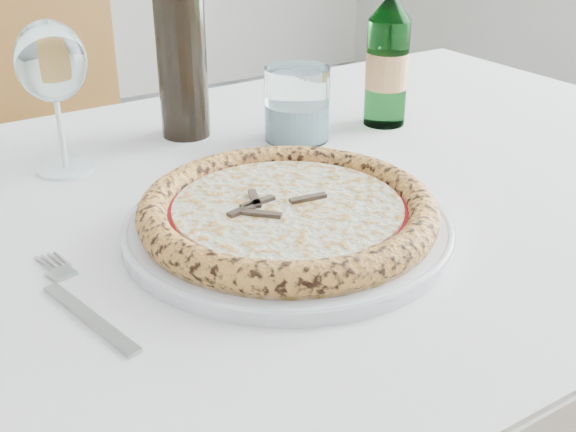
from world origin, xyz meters
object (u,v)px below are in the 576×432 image
wine_glass (51,65)px  wine_bottle (181,52)px  dining_table (244,267)px  pizza (288,210)px  plate (288,226)px  chair_far (49,157)px  tumbler (297,109)px  beer_bottle (387,60)px

wine_glass → wine_bottle: 0.19m
dining_table → pizza: pizza is taller
plate → wine_bottle: wine_bottle is taller
chair_far → wine_bottle: wine_bottle is taller
wine_glass → wine_bottle: (0.18, 0.04, -0.02)m
pizza → wine_bottle: 0.35m
plate → dining_table: bearing=90.0°
wine_glass → tumbler: bearing=-9.6°
pizza → tumbler: 0.29m
pizza → beer_bottle: size_ratio=1.31×
chair_far → tumbler: (0.19, -0.70, 0.27)m
chair_far → plate: bearing=-88.3°
chair_far → beer_bottle: bearing=-65.1°
beer_bottle → plate: bearing=-143.3°
beer_bottle → pizza: bearing=-143.3°
wine_glass → wine_bottle: bearing=13.2°
dining_table → plate: bearing=-90.0°
pizza → beer_bottle: (0.30, 0.23, 0.07)m
plate → chair_far: bearing=91.7°
plate → tumbler: (0.16, 0.24, 0.03)m
chair_far → wine_bottle: (0.06, -0.61, 0.34)m
beer_bottle → chair_far: bearing=114.9°
pizza → wine_bottle: size_ratio=1.12×
plate → wine_bottle: size_ratio=1.24×
wine_bottle → pizza: bearing=-96.1°
dining_table → beer_bottle: 0.38m
beer_bottle → wine_bottle: bearing=158.3°
plate → pizza: 0.02m
plate → tumbler: tumbler is taller
chair_far → tumbler: bearing=-75.0°
dining_table → beer_bottle: size_ratio=6.20×
tumbler → beer_bottle: beer_bottle is taller
plate → wine_glass: size_ratio=1.83×
beer_bottle → wine_bottle: wine_bottle is taller
chair_far → beer_bottle: (0.33, -0.71, 0.32)m
plate → pizza: pizza is taller
dining_table → wine_bottle: 0.31m
dining_table → pizza: size_ratio=4.72×
tumbler → chair_far: bearing=105.0°
chair_far → plate: 0.97m
chair_far → pizza: chair_far is taller
wine_glass → beer_bottle: bearing=-8.0°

